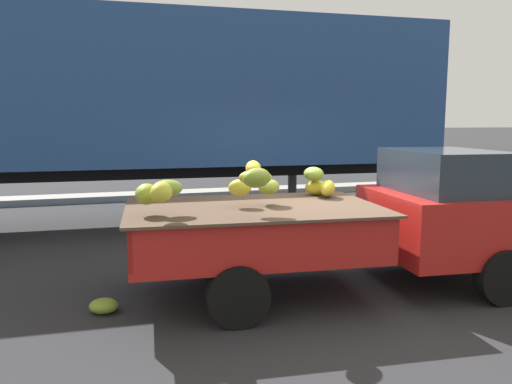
{
  "coord_description": "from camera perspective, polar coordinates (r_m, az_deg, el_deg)",
  "views": [
    {
      "loc": [
        -2.76,
        -5.63,
        2.07
      ],
      "look_at": [
        -0.94,
        0.38,
        1.17
      ],
      "focal_mm": 35.51,
      "sensor_mm": 36.0,
      "label": 1
    }
  ],
  "objects": [
    {
      "name": "ground",
      "position": [
        6.61,
        8.95,
        -10.25
      ],
      "size": [
        220.0,
        220.0,
        0.0
      ],
      "primitive_type": "plane",
      "color": "#28282B"
    },
    {
      "name": "curb_strip",
      "position": [
        13.94,
        -5.25,
        -0.11
      ],
      "size": [
        80.0,
        0.8,
        0.16
      ],
      "primitive_type": "cube",
      "color": "gray",
      "rests_on": "ground"
    },
    {
      "name": "pickup_truck",
      "position": [
        6.59,
        17.31,
        -2.61
      ],
      "size": [
        5.25,
        2.24,
        1.7
      ],
      "rotation": [
        0.0,
        0.0,
        -0.08
      ],
      "color": "#B21E19",
      "rests_on": "ground"
    },
    {
      "name": "semi_trailer",
      "position": [
        9.96,
        -14.81,
        10.57
      ],
      "size": [
        12.09,
        3.05,
        3.95
      ],
      "rotation": [
        0.0,
        0.0,
        -0.04
      ],
      "color": "navy",
      "rests_on": "ground"
    },
    {
      "name": "fallen_banana_bunch_near_tailgate",
      "position": [
        5.83,
        -16.78,
        -12.18
      ],
      "size": [
        0.38,
        0.35,
        0.16
      ],
      "primitive_type": "ellipsoid",
      "rotation": [
        0.0,
        0.0,
        2.84
      ],
      "color": "olive",
      "rests_on": "ground"
    }
  ]
}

